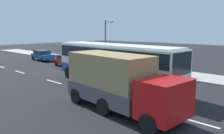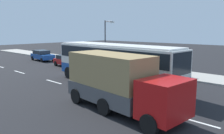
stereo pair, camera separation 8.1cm
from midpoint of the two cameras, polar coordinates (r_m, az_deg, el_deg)
name	(u,v)px [view 2 (the right image)]	position (r m, az deg, el deg)	size (l,w,h in m)	color
ground_plane	(105,85)	(19.06, -2.00, -4.68)	(120.00, 120.00, 0.00)	black
sidewalk_curb	(158,71)	(25.58, 11.48, -1.06)	(80.00, 4.00, 0.15)	#A8A399
lane_centreline	(51,81)	(21.39, -15.34, -3.45)	(27.97, 0.16, 0.01)	white
coach_bus	(114,60)	(18.77, 0.45, 1.78)	(12.54, 3.33, 3.46)	#1E4C9E
cargo_truck	(119,81)	(12.92, 1.54, -3.66)	(7.84, 3.18, 3.25)	red
car_blue_saloon	(42,55)	(35.88, -17.38, 2.88)	(4.54, 2.26, 1.58)	#194799
car_red_compact	(68,61)	(29.08, -11.20, 1.59)	(4.84, 2.28, 1.45)	#B21919
pedestrian_near_curb	(185,68)	(22.82, 18.00, -0.14)	(0.32, 0.32, 1.55)	#38334C
street_lamp	(106,40)	(28.17, -1.58, 6.97)	(1.53, 0.24, 5.66)	#47474C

